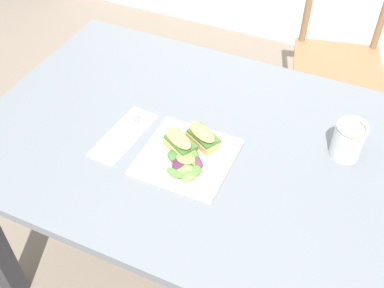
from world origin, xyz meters
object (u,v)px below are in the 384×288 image
sandwich_half_front (179,142)px  mason_jar_iced_tea (348,141)px  fork_on_napkin (127,130)px  chair_wooden_far (337,60)px  plate_lunch (186,157)px  dining_table (208,168)px  sandwich_half_back (202,136)px

sandwich_half_front → mason_jar_iced_tea: size_ratio=1.01×
fork_on_napkin → mason_jar_iced_tea: mason_jar_iced_tea is taller
chair_wooden_far → sandwich_half_front: chair_wooden_far is taller
fork_on_napkin → mason_jar_iced_tea: 0.65m
chair_wooden_far → plate_lunch: chair_wooden_far is taller
chair_wooden_far → mason_jar_iced_tea: 0.99m
dining_table → sandwich_half_back: 0.15m
chair_wooden_far → fork_on_napkin: chair_wooden_far is taller
plate_lunch → sandwich_half_back: (0.02, 0.07, 0.03)m
plate_lunch → sandwich_half_back: sandwich_half_back is taller
sandwich_half_back → chair_wooden_far: bearing=77.2°
sandwich_half_front → fork_on_napkin: sandwich_half_front is taller
chair_wooden_far → plate_lunch: size_ratio=3.40×
dining_table → fork_on_napkin: (-0.24, -0.06, 0.12)m
chair_wooden_far → sandwich_half_front: bearing=-104.7°
mason_jar_iced_tea → dining_table: bearing=-162.7°
dining_table → fork_on_napkin: fork_on_napkin is taller
sandwich_half_front → dining_table: bearing=49.2°
dining_table → sandwich_half_front: sandwich_half_front is taller
dining_table → sandwich_half_front: bearing=-130.8°
sandwich_half_back → mason_jar_iced_tea: bearing=19.7°
dining_table → plate_lunch: 0.15m
dining_table → plate_lunch: size_ratio=5.52×
mason_jar_iced_tea → plate_lunch: bearing=-153.5°
chair_wooden_far → sandwich_half_back: 1.13m
sandwich_half_back → fork_on_napkin: bearing=-170.0°
plate_lunch → sandwich_half_front: size_ratio=2.26×
sandwich_half_front → mason_jar_iced_tea: bearing=23.5°
plate_lunch → sandwich_half_front: bearing=154.5°
chair_wooden_far → sandwich_half_back: chair_wooden_far is taller
dining_table → chair_wooden_far: (0.23, 1.03, -0.18)m
dining_table → mason_jar_iced_tea: bearing=17.3°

